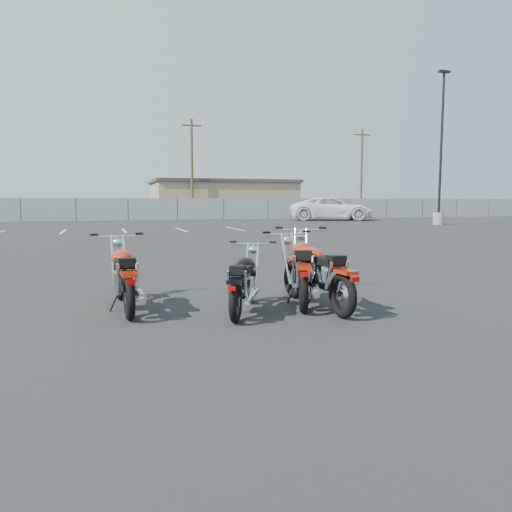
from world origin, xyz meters
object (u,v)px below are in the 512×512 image
object	(u,v)px
motorcycle_second_black	(244,282)
motorcycle_rear_red	(303,270)
motorcycle_front_red	(124,277)
white_van	(332,202)
motorcycle_third_red	(317,275)

from	to	relation	value
motorcycle_second_black	motorcycle_rear_red	bearing A→B (deg)	21.33
motorcycle_front_red	motorcycle_rear_red	world-z (taller)	motorcycle_rear_red
motorcycle_rear_red	white_van	world-z (taller)	white_van
white_van	motorcycle_rear_red	bearing A→B (deg)	171.54
motorcycle_second_black	white_van	world-z (taller)	white_van
motorcycle_third_red	motorcycle_front_red	bearing A→B (deg)	165.48
motorcycle_front_red	white_van	world-z (taller)	white_van
motorcycle_front_red	motorcycle_third_red	size ratio (longest dim) A/B	0.97
white_van	motorcycle_second_black	bearing A→B (deg)	170.31
motorcycle_rear_red	motorcycle_second_black	bearing A→B (deg)	-158.67
motorcycle_front_red	motorcycle_second_black	size ratio (longest dim) A/B	1.15
motorcycle_third_red	white_van	xyz separation A→B (m)	(15.13, 30.71, 1.01)
motorcycle_rear_red	white_van	distance (m)	33.90
motorcycle_front_red	motorcycle_rear_red	size ratio (longest dim) A/B	0.95
motorcycle_front_red	motorcycle_third_red	distance (m)	2.73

